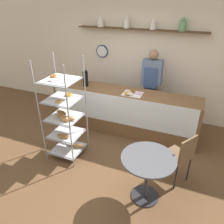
{
  "coord_description": "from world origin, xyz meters",
  "views": [
    {
      "loc": [
        1.35,
        -2.93,
        2.72
      ],
      "look_at": [
        0.0,
        0.38,
        0.81
      ],
      "focal_mm": 35.0,
      "sensor_mm": 36.0,
      "label": 1
    }
  ],
  "objects_px": {
    "donut_tray_counter": "(131,93)",
    "pastry_rack": "(65,118)",
    "cafe_chair": "(181,154)",
    "coffee_carafe": "(85,78)",
    "cafe_table": "(148,168)",
    "person_worker": "(151,85)"
  },
  "relations": [
    {
      "from": "pastry_rack",
      "to": "donut_tray_counter",
      "type": "height_order",
      "value": "pastry_rack"
    },
    {
      "from": "person_worker",
      "to": "coffee_carafe",
      "type": "xyz_separation_m",
      "value": [
        -1.33,
        -0.57,
        0.17
      ]
    },
    {
      "from": "cafe_chair",
      "to": "coffee_carafe",
      "type": "distance_m",
      "value": 2.57
    },
    {
      "from": "donut_tray_counter",
      "to": "coffee_carafe",
      "type": "bearing_deg",
      "value": 176.36
    },
    {
      "from": "donut_tray_counter",
      "to": "cafe_chair",
      "type": "bearing_deg",
      "value": -42.27
    },
    {
      "from": "coffee_carafe",
      "to": "donut_tray_counter",
      "type": "bearing_deg",
      "value": -3.64
    },
    {
      "from": "cafe_table",
      "to": "cafe_chair",
      "type": "bearing_deg",
      "value": 50.84
    },
    {
      "from": "cafe_table",
      "to": "cafe_chair",
      "type": "distance_m",
      "value": 0.64
    },
    {
      "from": "person_worker",
      "to": "donut_tray_counter",
      "type": "xyz_separation_m",
      "value": [
        -0.26,
        -0.64,
        0.02
      ]
    },
    {
      "from": "cafe_chair",
      "to": "donut_tray_counter",
      "type": "distance_m",
      "value": 1.62
    },
    {
      "from": "coffee_carafe",
      "to": "donut_tray_counter",
      "type": "xyz_separation_m",
      "value": [
        1.08,
        -0.07,
        -0.16
      ]
    },
    {
      "from": "cafe_table",
      "to": "cafe_chair",
      "type": "xyz_separation_m",
      "value": [
        0.4,
        0.5,
        -0.01
      ]
    },
    {
      "from": "cafe_table",
      "to": "pastry_rack",
      "type": "bearing_deg",
      "value": 165.26
    },
    {
      "from": "person_worker",
      "to": "donut_tray_counter",
      "type": "relative_size",
      "value": 4.4
    },
    {
      "from": "cafe_chair",
      "to": "coffee_carafe",
      "type": "relative_size",
      "value": 2.49
    },
    {
      "from": "person_worker",
      "to": "coffee_carafe",
      "type": "bearing_deg",
      "value": -156.91
    },
    {
      "from": "donut_tray_counter",
      "to": "pastry_rack",
      "type": "bearing_deg",
      "value": -127.58
    },
    {
      "from": "pastry_rack",
      "to": "person_worker",
      "type": "relative_size",
      "value": 1.08
    },
    {
      "from": "pastry_rack",
      "to": "donut_tray_counter",
      "type": "xyz_separation_m",
      "value": [
        0.87,
        1.12,
        0.16
      ]
    },
    {
      "from": "coffee_carafe",
      "to": "pastry_rack",
      "type": "bearing_deg",
      "value": -80.03
    },
    {
      "from": "person_worker",
      "to": "coffee_carafe",
      "type": "distance_m",
      "value": 1.46
    },
    {
      "from": "cafe_chair",
      "to": "donut_tray_counter",
      "type": "relative_size",
      "value": 2.29
    }
  ]
}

